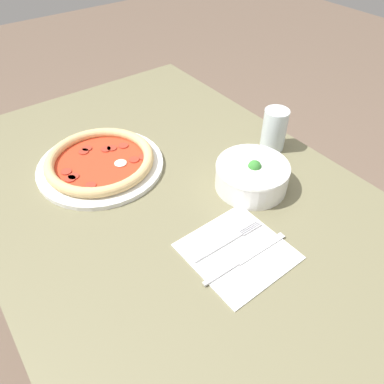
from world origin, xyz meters
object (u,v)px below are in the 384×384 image
at_px(bowl, 252,174).
at_px(fork, 228,242).
at_px(pizza, 100,162).
at_px(knife, 242,260).
at_px(glass, 274,129).

height_order(bowl, fork, bowl).
bearing_deg(pizza, knife, 11.53).
xyz_separation_m(pizza, bowl, (0.29, 0.26, 0.02)).
bearing_deg(bowl, fork, -57.59).
relative_size(fork, glass, 1.56).
height_order(pizza, bowl, bowl).
bearing_deg(knife, glass, 37.07).
relative_size(knife, glass, 1.85).
bearing_deg(bowl, pizza, -137.53).
xyz_separation_m(fork, knife, (0.05, -0.01, -0.00)).
xyz_separation_m(fork, glass, (-0.19, 0.32, 0.05)).
bearing_deg(knife, bowl, 43.17).
height_order(fork, glass, glass).
bearing_deg(glass, pizza, -115.21).
distance_m(bowl, glass, 0.18).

